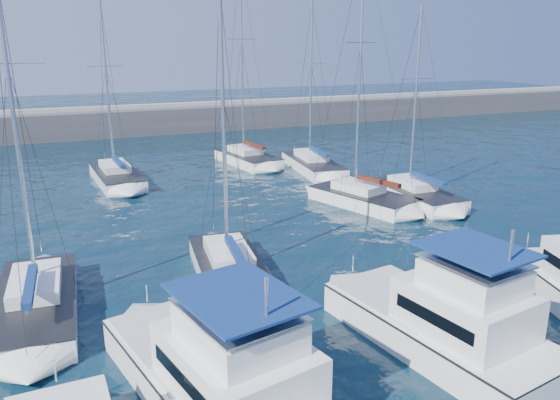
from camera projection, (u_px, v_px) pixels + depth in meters
name	position (u px, v px, depth m)	size (l,w,h in m)	color
ground	(364.00, 326.00, 21.66)	(220.00, 220.00, 0.00)	black
breakwater	(141.00, 124.00, 67.25)	(160.00, 6.00, 4.45)	#424244
motor_yacht_port_inner	(224.00, 378.00, 16.35)	(5.82, 10.63, 4.69)	white
motor_yacht_stbd_inner	(448.00, 323.00, 19.59)	(5.10, 9.43, 4.69)	silver
sailboat_mid_a	(37.00, 303.00, 22.34)	(3.51, 8.63, 16.17)	white
sailboat_mid_c	(231.00, 270.00, 25.66)	(3.95, 8.47, 13.54)	white
sailboat_mid_d	(363.00, 198.00, 37.39)	(5.42, 8.19, 17.39)	silver
sailboat_mid_e	(415.00, 194.00, 38.35)	(3.21, 7.85, 13.48)	silver
sailboat_back_a	(117.00, 176.00, 43.49)	(3.55, 8.67, 14.47)	white
sailboat_back_b	(247.00, 158.00, 50.17)	(4.33, 8.13, 17.83)	silver
sailboat_back_c	(313.00, 165.00, 47.69)	(4.05, 9.22, 14.50)	white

